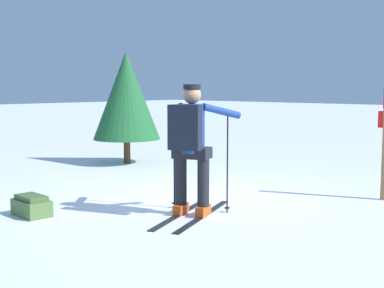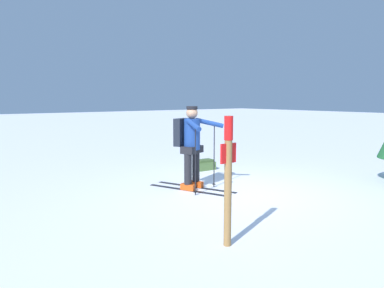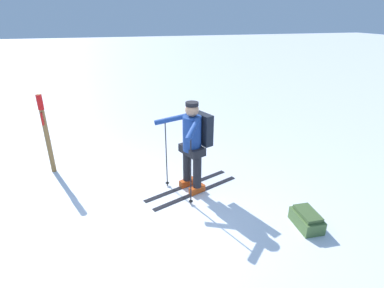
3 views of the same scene
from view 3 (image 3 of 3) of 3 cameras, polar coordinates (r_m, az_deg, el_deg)
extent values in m
plane|color=white|center=(5.05, -6.69, -12.77)|extent=(80.00, 80.00, 0.00)
cube|color=black|center=(5.49, 0.96, -9.20)|extent=(0.74, 1.72, 0.01)
cube|color=#C64714|center=(5.45, 0.96, -8.63)|extent=(0.21, 0.32, 0.12)
cylinder|color=black|center=(5.25, 0.99, -4.98)|extent=(0.15, 0.15, 0.67)
cube|color=black|center=(5.70, -0.92, -7.87)|extent=(0.74, 1.72, 0.01)
cube|color=#C64714|center=(5.66, -0.93, -7.31)|extent=(0.21, 0.32, 0.12)
cylinder|color=black|center=(5.47, -0.95, -3.75)|extent=(0.15, 0.15, 0.67)
cube|color=black|center=(5.21, 0.00, -1.10)|extent=(0.52, 0.42, 0.14)
cylinder|color=navy|center=(5.09, 0.00, 2.02)|extent=(0.32, 0.32, 0.61)
sphere|color=tan|center=(4.95, 0.00, 6.53)|extent=(0.23, 0.23, 0.23)
cylinder|color=black|center=(4.92, 0.00, 7.64)|extent=(0.22, 0.22, 0.06)
cube|color=black|center=(5.21, 2.09, 2.89)|extent=(0.42, 0.29, 0.55)
cylinder|color=black|center=(4.85, -0.23, -5.11)|extent=(0.02, 0.02, 1.30)
cylinder|color=black|center=(5.16, -0.22, -10.83)|extent=(0.07, 0.07, 0.01)
cylinder|color=navy|center=(4.66, 0.12, 2.70)|extent=(0.53, 0.38, 0.21)
cylinder|color=black|center=(5.40, -4.91, -2.04)|extent=(0.02, 0.02, 1.30)
cylinder|color=black|center=(5.68, -4.71, -7.38)|extent=(0.07, 0.07, 0.01)
cylinder|color=navy|center=(5.14, -4.08, 4.71)|extent=(0.23, 0.57, 0.21)
cube|color=#4C6B38|center=(4.99, 20.97, -13.45)|extent=(0.53, 0.34, 0.20)
cube|color=#415B2F|center=(4.91, 21.20, -12.21)|extent=(0.44, 0.28, 0.06)
cylinder|color=olive|center=(6.49, -25.94, 1.57)|extent=(0.09, 0.09, 1.61)
cylinder|color=red|center=(6.30, -27.00, 7.13)|extent=(0.11, 0.11, 0.29)
cube|color=red|center=(6.38, -26.50, 4.51)|extent=(0.24, 0.03, 0.24)
camera|label=1|loc=(11.04, 19.41, 15.37)|focal=50.00mm
camera|label=2|loc=(10.18, -42.81, 11.04)|focal=35.00mm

